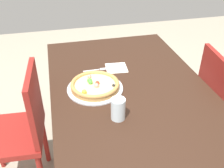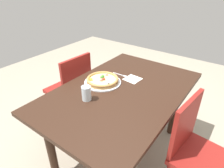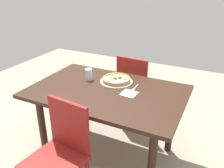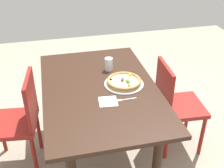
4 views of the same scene
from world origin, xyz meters
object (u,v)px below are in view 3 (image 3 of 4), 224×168
Objects in this scene: chair_far at (60,153)px; drinking_glass at (89,74)px; dining_table at (107,99)px; pizza at (117,79)px; fork at (135,88)px; napkin at (129,93)px; plate at (117,82)px; chair_near at (135,87)px.

drinking_glass is at bearing -67.66° from chair_far.
drinking_glass reaches higher than dining_table.
drinking_glass is at bearing 13.31° from pizza.
fork is 1.18× the size of napkin.
dining_table is at bearing 88.74° from plate.
chair_far reaches higher than drinking_glass.
dining_table is 0.70m from chair_near.
napkin is (-0.50, 0.12, -0.06)m from drinking_glass.
plate is 2.01× the size of fork.
chair_near reaches higher than napkin.
chair_near is 0.55m from pizza.
chair_far reaches higher than dining_table.
napkin is at bearing -70.70° from chair_near.
chair_far is at bearing 86.52° from pizza.
chair_near reaches higher than plate.
chair_near is at bearing -74.32° from napkin.
plate is 0.23m from fork.
chair_far reaches higher than pizza.
pizza is (-0.00, -0.21, 0.13)m from dining_table.
chair_near is 1.37m from chair_far.
plate reaches higher than fork.
pizza is 2.48× the size of drinking_glass.
chair_near is 0.62m from fork.
chair_far is (0.05, 0.69, -0.15)m from dining_table.
drinking_glass is (0.29, 0.07, 0.03)m from pizza.
chair_near is 6.39× the size of napkin.
plate is 0.28m from napkin.
fork reaches higher than dining_table.
pizza is 0.23m from fork.
chair_far is (0.08, 1.37, 0.00)m from chair_near.
pizza is at bearing -86.97° from chair_far.
drinking_glass reaches higher than plate.
pizza is at bearing -89.70° from chair_near.
chair_near is at bearing -86.91° from chair_far.
pizza is 1.75× the size of fork.
fork is 0.13m from napkin.
chair_near is at bearing -92.68° from dining_table.
dining_table is 0.29m from fork.
chair_near is at bearing -93.29° from plate.
dining_table is 12.43× the size of drinking_glass.
napkin is at bearing 166.83° from drinking_glass.
plate is (-0.05, -0.89, 0.25)m from chair_far.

